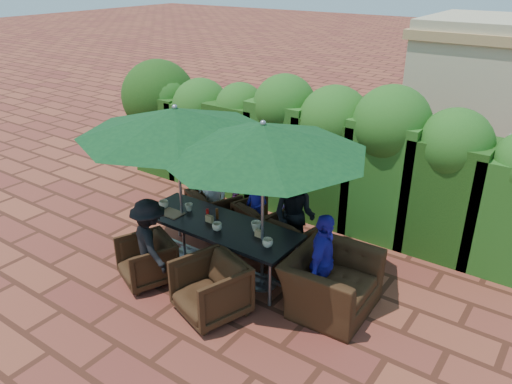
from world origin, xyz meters
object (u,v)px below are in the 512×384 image
Objects in this scene: chair_far_right at (296,236)px; chair_end_right at (332,274)px; dining_table at (218,228)px; umbrella_right at (263,139)px; chair_far_left at (214,208)px; chair_near_right at (211,286)px; chair_far_mid at (262,220)px; chair_near_left at (146,258)px; umbrella_left at (176,121)px.

chair_end_right reaches higher than chair_far_right.
dining_table is 1.85m from chair_end_right.
umbrella_right reaches higher than chair_far_right.
chair_near_right is at bearing 152.79° from chair_far_left.
chair_near_right reaches higher than chair_far_right.
chair_far_right is (1.68, -0.06, 0.01)m from chair_far_left.
chair_far_left is 1.01× the size of chair_far_mid.
chair_near_left is (-0.63, -0.89, -0.31)m from dining_table.
umbrella_left is 2.35m from chair_near_right.
dining_table is 1.13m from chair_near_left.
umbrella_right is at bearing 95.47° from chair_far_right.
dining_table is 1.73m from umbrella_right.
chair_far_left is at bearing 120.60° from chair_near_left.
umbrella_left is 3.63× the size of chair_far_mid.
umbrella_right is at bearing 55.70° from chair_near_left.
chair_far_right is at bearing 50.73° from chair_end_right.
chair_far_left is at bearing 132.82° from dining_table.
chair_far_left is 0.92× the size of chair_near_right.
chair_near_right reaches higher than chair_near_left.
umbrella_left is at bearing 115.35° from chair_near_left.
dining_table is 0.90× the size of umbrella_right.
chair_far_left is (-0.85, 0.92, -0.29)m from dining_table.
chair_end_right is (1.75, -0.93, 0.14)m from chair_far_mid.
umbrella_right reaches higher than dining_table.
umbrella_right is 2.62m from chair_far_left.
chair_far_mid is 2.04m from chair_near_left.
chair_far_mid is (0.74, 1.10, -1.83)m from umbrella_left.
umbrella_left reaches higher than chair_far_right.
chair_near_left is 0.87× the size of chair_near_right.
chair_far_left is at bearing 101.30° from umbrella_left.
chair_near_left is at bearing -88.13° from umbrella_left.
chair_far_right is at bearing 101.67° from chair_near_right.
chair_far_left reaches higher than chair_far_mid.
dining_table is 1.14m from chair_near_right.
umbrella_right is 2.03m from chair_near_right.
umbrella_left reaches higher than chair_end_right.
chair_near_left is (0.03, -0.81, -1.84)m from umbrella_left.
chair_end_right is at bearing 151.21° from chair_far_right.
chair_near_right is (0.53, -1.95, 0.04)m from chair_far_mid.
chair_far_mid is at bearing 92.85° from chair_near_left.
chair_near_left is 1.25m from chair_near_right.
chair_far_left is 2.82m from chair_end_right.
chair_near_left is at bearing 87.83° from chair_far_mid.
chair_near_left is 2.66m from chair_end_right.
chair_far_right is 1.27m from chair_end_right.
umbrella_right is at bearing 92.69° from chair_end_right.
umbrella_right reaches higher than chair_near_right.
umbrella_right reaches higher than chair_far_left.
chair_far_right is at bearing 45.81° from dining_table.
chair_near_left is (-1.46, -1.74, -0.03)m from chair_far_right.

